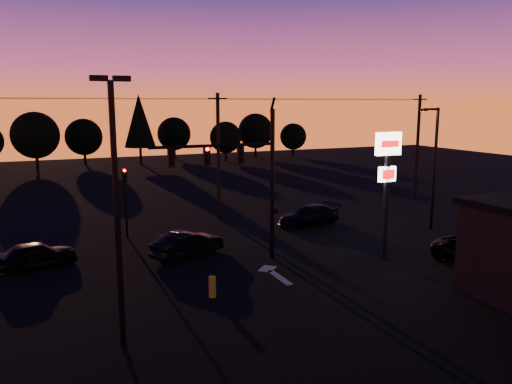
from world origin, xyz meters
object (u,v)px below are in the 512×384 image
at_px(car_left, 37,254).
at_px(car_right, 309,215).
at_px(car_mid, 188,244).
at_px(parking_lot_light, 116,196).
at_px(secondary_signal, 125,192).
at_px(bollard, 212,287).
at_px(traffic_signal_mast, 244,169).
at_px(suv_parked, 482,252).
at_px(pylon_sign, 387,168).
at_px(streetlight, 434,163).

distance_m(car_left, car_right, 17.39).
bearing_deg(car_mid, parking_lot_light, 126.82).
bearing_deg(secondary_signal, parking_lot_light, -99.79).
height_order(parking_lot_light, bollard, parking_lot_light).
height_order(traffic_signal_mast, car_mid, traffic_signal_mast).
bearing_deg(bollard, suv_parked, -5.42).
bearing_deg(car_left, secondary_signal, -62.66).
distance_m(secondary_signal, parking_lot_light, 14.90).
distance_m(car_mid, car_right, 10.31).
bearing_deg(bollard, pylon_sign, 8.52).
height_order(pylon_sign, streetlight, streetlight).
relative_size(bollard, suv_parked, 0.19).
relative_size(parking_lot_light, streetlight, 1.14).
xyz_separation_m(secondary_signal, car_left, (-5.19, -4.11, -2.19)).
height_order(streetlight, suv_parked, streetlight).
xyz_separation_m(traffic_signal_mast, parking_lot_light, (-7.40, -6.99, 0.33)).
relative_size(car_left, suv_parked, 0.81).
xyz_separation_m(parking_lot_light, suv_parked, (18.53, 1.61, -4.59)).
bearing_deg(pylon_sign, car_left, 161.13).
relative_size(car_mid, car_right, 0.91).
relative_size(secondary_signal, pylon_sign, 0.64).
relative_size(car_mid, suv_parked, 0.86).
height_order(secondary_signal, car_left, secondary_signal).
relative_size(streetlight, car_mid, 1.90).
distance_m(traffic_signal_mast, secondary_signal, 9.19).
xyz_separation_m(car_mid, suv_parked, (13.64, -7.47, -0.01)).
relative_size(secondary_signal, car_mid, 1.03).
bearing_deg(pylon_sign, car_right, 89.73).
xyz_separation_m(secondary_signal, car_mid, (2.39, -5.40, -2.17)).
bearing_deg(parking_lot_light, bollard, 34.90).
bearing_deg(car_mid, traffic_signal_mast, -154.62).
relative_size(car_left, car_mid, 0.94).
xyz_separation_m(parking_lot_light, pylon_sign, (14.50, 4.50, -0.36)).
height_order(parking_lot_light, car_right, parking_lot_light).
bearing_deg(streetlight, parking_lot_light, -158.35).
distance_m(pylon_sign, bollard, 11.28).
xyz_separation_m(pylon_sign, car_mid, (-9.61, 4.58, -4.22)).
bearing_deg(car_right, parking_lot_light, -58.21).
bearing_deg(bollard, car_right, 43.46).
distance_m(pylon_sign, car_mid, 11.45).
distance_m(streetlight, car_right, 8.89).
distance_m(car_mid, suv_parked, 15.55).
bearing_deg(parking_lot_light, secondary_signal, 80.21).
bearing_deg(traffic_signal_mast, pylon_sign, -19.36).
bearing_deg(traffic_signal_mast, car_left, 161.48).
bearing_deg(secondary_signal, suv_parked, -38.78).
xyz_separation_m(pylon_sign, suv_parked, (4.03, -2.89, -4.24)).
height_order(car_mid, suv_parked, car_mid).
bearing_deg(traffic_signal_mast, streetlight, 6.14).
relative_size(bollard, car_mid, 0.22).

